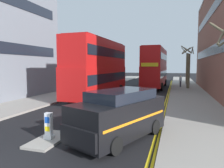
% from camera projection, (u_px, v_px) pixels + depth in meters
% --- Properties ---
extents(sidewalk_right, '(4.00, 80.00, 0.14)m').
position_uv_depth(sidewalk_right, '(192.00, 100.00, 18.72)').
color(sidewalk_right, gray).
rests_on(sidewalk_right, ground).
extents(sidewalk_left, '(4.00, 80.00, 0.14)m').
position_uv_depth(sidewalk_left, '(64.00, 94.00, 22.51)').
color(sidewalk_left, gray).
rests_on(sidewalk_left, ground).
extents(kerb_line_outer, '(0.10, 56.00, 0.01)m').
position_uv_depth(kerb_line_outer, '(167.00, 103.00, 17.43)').
color(kerb_line_outer, yellow).
rests_on(kerb_line_outer, ground).
extents(kerb_line_inner, '(0.10, 56.00, 0.01)m').
position_uv_depth(kerb_line_inner, '(165.00, 103.00, 17.48)').
color(kerb_line_inner, yellow).
rests_on(kerb_line_inner, ground).
extents(traffic_island, '(1.10, 2.20, 0.10)m').
position_uv_depth(traffic_island, '(49.00, 140.00, 8.76)').
color(traffic_island, gray).
rests_on(traffic_island, ground).
extents(keep_left_bollard, '(0.36, 0.28, 1.11)m').
position_uv_depth(keep_left_bollard, '(49.00, 127.00, 8.71)').
color(keep_left_bollard, silver).
rests_on(keep_left_bollard, traffic_island).
extents(double_decker_bus_away, '(3.03, 10.87, 5.64)m').
position_uv_depth(double_decker_bus_away, '(99.00, 67.00, 20.33)').
color(double_decker_bus_away, red).
rests_on(double_decker_bus_away, ground).
extents(double_decker_bus_oncoming, '(3.00, 10.86, 5.64)m').
position_uv_depth(double_decker_bus_oncoming, '(155.00, 67.00, 29.56)').
color(double_decker_bus_oncoming, red).
rests_on(double_decker_bus_oncoming, ground).
extents(taxi_minivan, '(3.55, 5.16, 2.12)m').
position_uv_depth(taxi_minivan, '(118.00, 115.00, 8.90)').
color(taxi_minivan, black).
rests_on(taxi_minivan, ground).
extents(pedestrian_far, '(0.34, 0.22, 1.62)m').
position_uv_depth(pedestrian_far, '(181.00, 81.00, 29.81)').
color(pedestrian_far, '#2D2D38').
rests_on(pedestrian_far, sidewalk_right).
extents(street_tree_near, '(1.72, 2.01, 5.71)m').
position_uv_depth(street_tree_near, '(188.00, 69.00, 27.84)').
color(street_tree_near, '#6B6047').
rests_on(street_tree_near, sidewalk_right).
extents(street_tree_mid, '(1.85, 1.88, 6.18)m').
position_uv_depth(street_tree_mid, '(187.00, 66.00, 34.65)').
color(street_tree_mid, '#6B6047').
rests_on(street_tree_mid, sidewalk_right).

